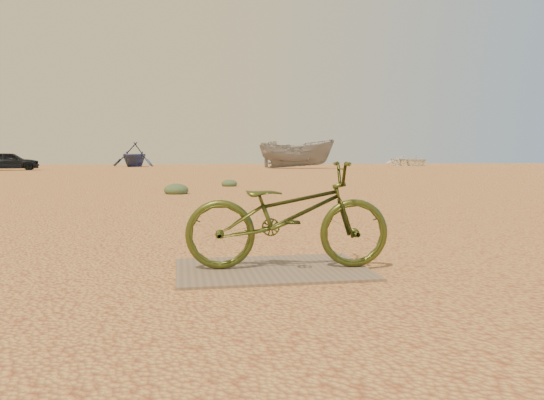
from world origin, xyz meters
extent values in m
plane|color=#E4B05C|center=(0.00, 0.00, 0.00)|extent=(120.00, 120.00, 0.00)
cube|color=#776151|center=(-0.35, -0.27, 0.01)|extent=(1.61, 1.10, 0.02)
imported|color=#3B4619|center=(-0.22, -0.28, 0.47)|extent=(1.76, 0.75, 0.90)
imported|color=black|center=(-12.45, 33.99, 0.62)|extent=(3.81, 1.93, 1.24)
imported|color=#374478|center=(-5.12, 44.79, 1.13)|extent=(4.75, 5.15, 2.26)
imported|color=gray|center=(7.93, 35.86, 1.13)|extent=(6.19, 3.59, 2.25)
imported|color=white|center=(21.87, 45.68, 0.53)|extent=(4.48, 5.69, 1.07)
ellipsoid|color=#516E48|center=(-1.20, 9.14, 0.00)|extent=(0.62, 0.62, 0.34)
ellipsoid|color=#516E48|center=(0.46, 12.32, 0.00)|extent=(0.51, 0.51, 0.28)
camera|label=1|loc=(-1.11, -4.62, 0.97)|focal=35.00mm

